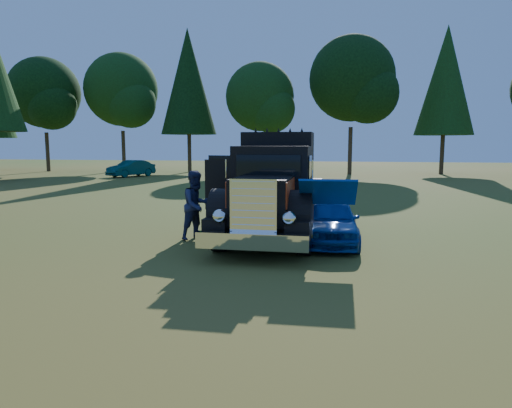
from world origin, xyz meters
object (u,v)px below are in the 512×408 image
object	(u,v)px
spectator_far	(197,205)
distant_teal_car	(131,168)
diamond_t_truck	(274,192)
spectator_near	(230,203)
hotrod_coupe	(331,220)

from	to	relation	value
spectator_far	distant_teal_car	distance (m)	26.35
diamond_t_truck	spectator_far	bearing A→B (deg)	-158.49
diamond_t_truck	spectator_near	xyz separation A→B (m)	(-1.39, 0.39, -0.38)
distant_teal_car	diamond_t_truck	bearing A→B (deg)	-30.78
diamond_t_truck	spectator_near	size ratio (longest dim) A/B	3.98
diamond_t_truck	distant_teal_car	distance (m)	26.76
spectator_near	spectator_far	xyz separation A→B (m)	(-0.66, -1.20, 0.06)
hotrod_coupe	spectator_near	size ratio (longest dim) A/B	2.22
diamond_t_truck	distant_teal_car	bearing A→B (deg)	124.32
hotrod_coupe	spectator_near	world-z (taller)	hotrod_coupe
diamond_t_truck	spectator_far	size ratio (longest dim) A/B	3.72
diamond_t_truck	distant_teal_car	xyz separation A→B (m)	(-15.08, 22.09, -0.61)
hotrod_coupe	distant_teal_car	distance (m)	28.21
spectator_near	distant_teal_car	distance (m)	25.66
hotrod_coupe	diamond_t_truck	bearing A→B (deg)	159.36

